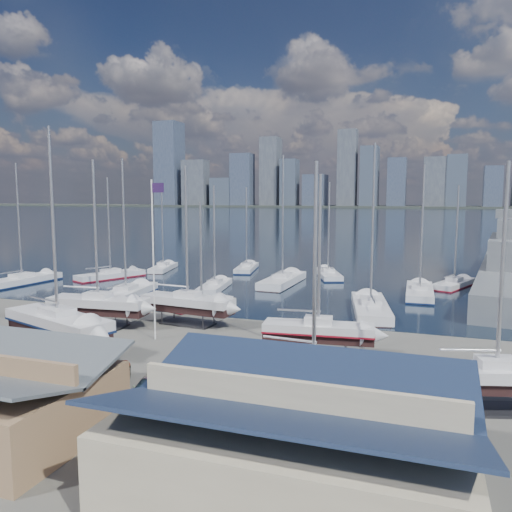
% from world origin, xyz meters
% --- Properties ---
extents(ground, '(1400.00, 1400.00, 0.00)m').
position_xyz_m(ground, '(0.00, -10.00, 0.00)').
color(ground, '#605E59').
rests_on(ground, ground).
extents(water, '(1400.00, 600.00, 0.40)m').
position_xyz_m(water, '(0.00, 300.00, -0.15)').
color(water, '#19233A').
rests_on(water, ground).
extents(far_shore, '(1400.00, 80.00, 2.20)m').
position_xyz_m(far_shore, '(0.00, 560.00, 1.10)').
color(far_shore, '#2D332D').
rests_on(far_shore, ground).
extents(skyline, '(639.14, 43.80, 107.69)m').
position_xyz_m(skyline, '(-7.83, 553.76, 39.09)').
color(skyline, '#475166').
rests_on(skyline, far_shore).
extents(shed_blue, '(13.65, 9.45, 4.71)m').
position_xyz_m(shed_blue, '(16.00, -26.00, 2.42)').
color(shed_blue, '#BFB293').
rests_on(shed_blue, ground).
extents(sailboat_cradle_2, '(9.26, 3.34, 14.89)m').
position_xyz_m(sailboat_cradle_2, '(-7.20, -6.89, 2.02)').
color(sailboat_cradle_2, '#2D2D33').
rests_on(sailboat_cradle_2, ground).
extents(sailboat_cradle_3, '(10.78, 6.06, 16.74)m').
position_xyz_m(sailboat_cradle_3, '(-5.57, -13.98, 2.11)').
color(sailboat_cradle_3, '#2D2D33').
rests_on(sailboat_cradle_3, ground).
extents(sailboat_cradle_4, '(8.96, 3.32, 14.42)m').
position_xyz_m(sailboat_cradle_4, '(0.08, -3.58, 2.00)').
color(sailboat_cradle_4, '#2D2D33').
rests_on(sailboat_cradle_4, ground).
extents(sailboat_cradle_5, '(8.44, 2.99, 13.57)m').
position_xyz_m(sailboat_cradle_5, '(14.74, -16.71, 1.95)').
color(sailboat_cradle_5, '#2D2D33').
rests_on(sailboat_cradle_5, ground).
extents(sailboat_cradle_6, '(8.27, 3.21, 13.24)m').
position_xyz_m(sailboat_cradle_6, '(13.35, -8.88, 1.93)').
color(sailboat_cradle_6, '#2D2D33').
rests_on(sailboat_cradle_6, ground).
extents(sailboat_cradle_7, '(8.44, 4.42, 13.47)m').
position_xyz_m(sailboat_cradle_7, '(24.44, -15.00, 1.95)').
color(sailboat_cradle_7, '#2D2D33').
rests_on(sailboat_cradle_7, ground).
extents(sailboat_moored_0, '(4.15, 11.51, 16.85)m').
position_xyz_m(sailboat_moored_0, '(-30.54, 8.16, 0.31)').
color(sailboat_moored_0, black).
rests_on(sailboat_moored_0, water).
extents(sailboat_moored_1, '(6.74, 10.35, 15.08)m').
position_xyz_m(sailboat_moored_1, '(-22.26, 16.19, 0.31)').
color(sailboat_moored_1, black).
rests_on(sailboat_moored_1, water).
extents(sailboat_moored_2, '(4.44, 9.16, 13.33)m').
position_xyz_m(sailboat_moored_2, '(-19.16, 25.84, 0.32)').
color(sailboat_moored_2, black).
rests_on(sailboat_moored_2, water).
extents(sailboat_moored_3, '(4.48, 11.50, 16.75)m').
position_xyz_m(sailboat_moored_3, '(-12.14, 4.89, 0.31)').
color(sailboat_moored_3, black).
rests_on(sailboat_moored_3, water).
extents(sailboat_moored_4, '(3.99, 9.37, 13.70)m').
position_xyz_m(sailboat_moored_4, '(-4.58, 13.13, 0.32)').
color(sailboat_moored_4, black).
rests_on(sailboat_moored_4, water).
extents(sailboat_moored_5, '(4.21, 9.54, 13.80)m').
position_xyz_m(sailboat_moored_5, '(-6.40, 29.77, 0.31)').
color(sailboat_moored_5, black).
rests_on(sailboat_moored_5, water).
extents(sailboat_moored_6, '(4.70, 8.07, 11.65)m').
position_xyz_m(sailboat_moored_6, '(-1.81, 3.37, 0.31)').
color(sailboat_moored_6, black).
rests_on(sailboat_moored_6, water).
extents(sailboat_moored_7, '(3.69, 11.96, 17.92)m').
position_xyz_m(sailboat_moored_7, '(2.51, 19.39, 0.33)').
color(sailboat_moored_7, black).
rests_on(sailboat_moored_7, water).
extents(sailboat_moored_8, '(5.95, 10.00, 14.45)m').
position_xyz_m(sailboat_moored_8, '(7.10, 27.46, 0.31)').
color(sailboat_moored_8, black).
rests_on(sailboat_moored_8, water).
extents(sailboat_moored_9, '(5.40, 12.09, 17.64)m').
position_xyz_m(sailboat_moored_9, '(15.47, 6.36, 0.32)').
color(sailboat_moored_9, black).
rests_on(sailboat_moored_9, water).
extents(sailboat_moored_10, '(3.28, 10.85, 16.12)m').
position_xyz_m(sailboat_moored_10, '(19.98, 17.14, 0.31)').
color(sailboat_moored_10, black).
rests_on(sailboat_moored_10, water).
extents(sailboat_moored_11, '(5.91, 9.50, 13.77)m').
position_xyz_m(sailboat_moored_11, '(24.13, 24.79, 0.31)').
color(sailboat_moored_11, black).
rests_on(sailboat_moored_11, water).
extents(car_c, '(4.68, 6.18, 1.56)m').
position_xyz_m(car_c, '(2.58, -19.72, 0.78)').
color(car_c, gray).
rests_on(car_c, ground).
extents(car_d, '(2.63, 5.18, 1.44)m').
position_xyz_m(car_d, '(6.13, -19.90, 0.72)').
color(car_d, gray).
rests_on(car_d, ground).
extents(flagpole, '(1.14, 0.12, 13.02)m').
position_xyz_m(flagpole, '(-0.14, -8.87, 7.56)').
color(flagpole, white).
rests_on(flagpole, ground).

